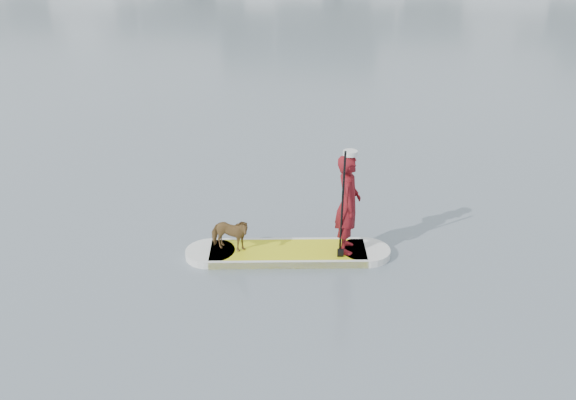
# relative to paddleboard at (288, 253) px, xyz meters

# --- Properties ---
(paddleboard) EXTENTS (3.27, 1.20, 0.12)m
(paddleboard) POSITION_rel_paddleboard_xyz_m (0.00, 0.00, 0.00)
(paddleboard) COLOR yellow
(paddleboard) RESTS_ON ground
(paddler) EXTENTS (0.43, 0.62, 1.62)m
(paddler) POSITION_rel_paddleboard_xyz_m (0.92, 0.15, 0.87)
(paddler) COLOR maroon
(paddler) RESTS_ON paddleboard
(white_cap) EXTENTS (0.22, 0.22, 0.07)m
(white_cap) POSITION_rel_paddleboard_xyz_m (0.92, 0.15, 1.71)
(white_cap) COLOR silver
(white_cap) RESTS_ON paddler
(dog) EXTENTS (0.72, 0.41, 0.57)m
(dog) POSITION_rel_paddleboard_xyz_m (-0.92, -0.15, 0.35)
(dog) COLOR brown
(dog) RESTS_ON paddleboard
(paddle) EXTENTS (0.10, 0.30, 2.00)m
(paddle) POSITION_rel_paddleboard_xyz_m (0.85, -0.11, 0.74)
(paddle) COLOR black
(paddle) RESTS_ON ground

